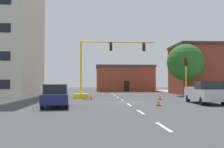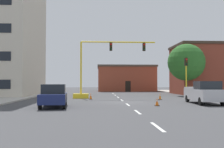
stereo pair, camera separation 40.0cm
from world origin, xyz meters
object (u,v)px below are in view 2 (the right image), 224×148
Objects in this scene: traffic_signal_gantry at (92,79)px; traffic_cone_roadside_b at (91,96)px; traffic_cone_roadside_c at (160,96)px; traffic_light_pole_right at (186,69)px; tree_right_mid at (186,62)px; sedan_navy_near_left at (54,95)px; pickup_truck_silver at (204,93)px; traffic_cone_roadside_a at (157,102)px.

traffic_cone_roadside_b is at bearing -92.28° from traffic_signal_gantry.
traffic_light_pole_right is at bearing 26.96° from traffic_cone_roadside_c.
tree_right_mid is (13.22, 5.03, 2.45)m from traffic_signal_gantry.
traffic_signal_gantry is at bearing -159.17° from tree_right_mid.
traffic_signal_gantry is 8.26m from traffic_cone_roadside_c.
sedan_navy_near_left reaches higher than traffic_cone_roadside_c.
traffic_cone_roadside_c is (-3.59, -1.82, -3.16)m from traffic_light_pole_right.
traffic_cone_roadside_c is at bearing -126.10° from tree_right_mid.
traffic_signal_gantry is 1.79× the size of pickup_truck_silver.
traffic_signal_gantry is at bearing 87.72° from traffic_cone_roadside_b.
traffic_cone_roadside_a is (-4.60, -1.84, -0.66)m from pickup_truck_silver.
traffic_signal_gantry is 2.11× the size of sedan_navy_near_left.
pickup_truck_silver is (-1.06, -7.63, -2.55)m from traffic_light_pole_right.
traffic_cone_roadside_b is 0.97× the size of traffic_cone_roadside_c.
traffic_cone_roadside_c is (7.55, -2.74, -1.92)m from traffic_signal_gantry.
tree_right_mid is at bearing 53.90° from traffic_cone_roadside_c.
traffic_signal_gantry reaches higher than sedan_navy_near_left.
traffic_cone_roadside_a is (8.07, 0.67, -0.58)m from sedan_navy_near_left.
traffic_cone_roadside_c is (7.63, -0.80, 0.01)m from traffic_cone_roadside_b.
tree_right_mid is 1.58× the size of sedan_navy_near_left.
traffic_cone_roadside_b is at bearing -152.32° from tree_right_mid.
tree_right_mid is 10.12× the size of traffic_cone_roadside_b.
traffic_light_pole_right is 6.38× the size of traffic_cone_roadside_c.
traffic_cone_roadside_c is at bearing 74.79° from traffic_cone_roadside_a.
traffic_cone_roadside_c is (-2.52, 5.81, -0.61)m from pickup_truck_silver.
traffic_light_pole_right is 0.87× the size of pickup_truck_silver.
traffic_light_pole_right is 5.11m from traffic_cone_roadside_c.
pickup_truck_silver is 7.30× the size of traffic_cone_roadside_c.
sedan_navy_near_left reaches higher than traffic_cone_roadside_b.
tree_right_mid is (2.08, 5.95, 1.21)m from traffic_light_pole_right.
sedan_navy_near_left is 6.18× the size of traffic_cone_roadside_c.
traffic_signal_gantry is 11.91m from traffic_cone_roadside_a.
pickup_truck_silver is at bearing -103.04° from tree_right_mid.
traffic_signal_gantry is 15.39× the size of traffic_cone_roadside_a.
traffic_light_pole_right is at bearing -109.29° from tree_right_mid.
sedan_navy_near_left is 7.30× the size of traffic_cone_roadside_a.
traffic_cone_roadside_c is at bearing -5.98° from traffic_cone_roadside_b.
traffic_signal_gantry reaches higher than traffic_cone_roadside_b.
traffic_signal_gantry is 13.05× the size of traffic_cone_roadside_c.
sedan_navy_near_left is (-15.82, -16.09, -3.85)m from tree_right_mid.
sedan_navy_near_left is at bearing -134.52° from tree_right_mid.
tree_right_mid reaches higher than traffic_cone_roadside_b.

